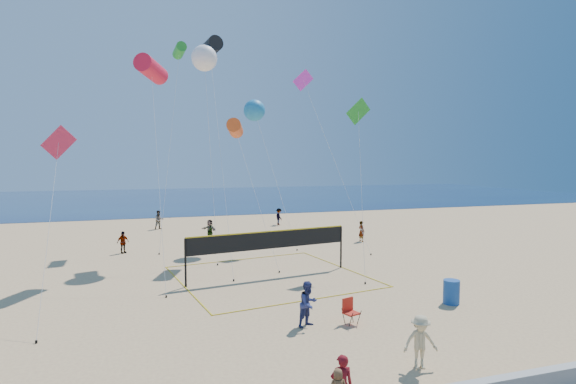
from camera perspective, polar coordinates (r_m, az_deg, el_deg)
name	(u,v)px	position (r m, az deg, el deg)	size (l,w,h in m)	color
ground	(322,368)	(14.13, 4.38, -21.40)	(120.00, 120.00, 0.00)	tan
ocean	(180,198)	(74.24, -13.61, -0.76)	(140.00, 50.00, 0.03)	#10204C
bystander_a	(308,304)	(16.90, 2.60, -14.00)	(0.81, 0.63, 1.67)	navy
bystander_b	(420,342)	(14.31, 16.46, -17.79)	(1.02, 0.58, 1.57)	#C9B686
far_person_0	(123,242)	(31.41, -20.24, -6.01)	(0.85, 0.35, 1.45)	gray
far_person_1	(210,230)	(34.83, -9.91, -4.75)	(1.45, 0.46, 1.57)	gray
far_person_2	(361,231)	(34.13, 9.31, -4.94)	(0.56, 0.37, 1.55)	gray
far_person_3	(159,220)	(41.23, -16.06, -3.42)	(0.81, 0.63, 1.66)	gray
far_person_4	(279,217)	(42.23, -1.16, -3.15)	(1.01, 0.58, 1.57)	gray
camp_chair	(350,310)	(17.37, 7.84, -14.57)	(0.63, 0.74, 1.06)	red
trash_barrel	(451,292)	(20.65, 20.04, -11.83)	(0.68, 0.68, 1.02)	#164491
volleyball_net	(270,245)	(23.54, -2.34, -6.77)	(10.34, 10.21, 2.41)	black
kite_0	(151,69)	(27.18, -16.96, 14.66)	(1.96, 7.88, 11.84)	red
kite_1	(210,49)	(31.82, -9.91, 17.48)	(1.57, 10.03, 14.17)	black
kite_2	(235,128)	(28.14, -6.74, 8.03)	(2.23, 5.79, 8.62)	#E8521C
kite_3	(58,152)	(21.36, -27.21, 4.55)	(1.49, 5.21, 7.58)	#D52749
kite_4	(359,120)	(26.01, 8.96, 9.00)	(2.29, 4.08, 9.65)	green
kite_5	(307,90)	(33.41, 2.45, 12.76)	(3.43, 6.09, 12.75)	#F439DB
kite_6	(204,58)	(30.62, -10.57, 16.37)	(2.07, 5.09, 13.48)	white
kite_7	(254,110)	(32.64, -4.29, 10.29)	(3.19, 4.29, 10.40)	#217EBB
kite_8	(179,51)	(35.74, -13.61, 17.02)	(2.37, 5.94, 14.70)	green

